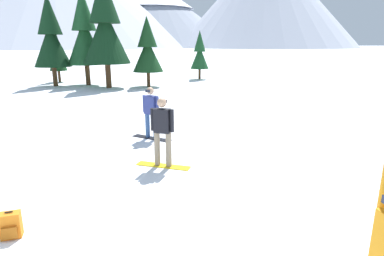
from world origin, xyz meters
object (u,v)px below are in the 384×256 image
at_px(snowboarder_background, 151,112).
at_px(pine_tree_young, 84,33).
at_px(snowboarder_midground, 162,131).
at_px(pine_tree_tall, 105,26).
at_px(pine_tree_broad, 200,53).
at_px(backpack_orange, 11,226).
at_px(pine_tree_twin, 57,53).
at_px(pine_tree_leaning, 148,49).
at_px(pine_tree_short, 51,37).

distance_m(snowboarder_background, pine_tree_young, 16.10).
relative_size(snowboarder_midground, pine_tree_young, 0.26).
relative_size(pine_tree_tall, pine_tree_broad, 1.86).
distance_m(backpack_orange, pine_tree_tall, 19.30).
distance_m(snowboarder_background, pine_tree_twin, 19.06).
bearing_deg(pine_tree_leaning, snowboarder_background, -80.85).
height_order(snowboarder_midground, snowboarder_background, snowboarder_midground).
bearing_deg(pine_tree_tall, pine_tree_broad, 41.66).
bearing_deg(snowboarder_midground, pine_tree_short, 121.52).
bearing_deg(pine_tree_twin, snowboarder_background, -58.26).
xyz_separation_m(snowboarder_midground, pine_tree_short, (-9.85, 16.07, 2.60)).
height_order(snowboarder_midground, pine_tree_twin, pine_tree_twin).
bearing_deg(snowboarder_background, backpack_orange, -104.48).
height_order(snowboarder_midground, pine_tree_broad, pine_tree_broad).
bearing_deg(pine_tree_twin, pine_tree_young, -32.46).
distance_m(backpack_orange, pine_tree_leaning, 19.37).
xyz_separation_m(pine_tree_young, pine_tree_broad, (8.55, 4.36, -1.55)).
bearing_deg(pine_tree_short, pine_tree_twin, 107.17).
bearing_deg(pine_tree_short, backpack_orange, -68.31).
relative_size(snowboarder_background, pine_tree_tall, 0.22).
height_order(snowboarder_midground, pine_tree_young, pine_tree_young).
bearing_deg(backpack_orange, pine_tree_broad, 82.75).
bearing_deg(backpack_orange, snowboarder_midground, 56.40).
bearing_deg(snowboarder_background, pine_tree_leaning, 99.15).
bearing_deg(snowboarder_background, pine_tree_short, 124.18).
bearing_deg(snowboarder_background, pine_tree_twin, 121.74).
height_order(pine_tree_leaning, pine_tree_broad, pine_tree_leaning).
xyz_separation_m(pine_tree_broad, pine_tree_twin, (-11.61, -2.41, 0.02)).
bearing_deg(pine_tree_leaning, pine_tree_short, 178.88).
bearing_deg(pine_tree_broad, snowboarder_background, -94.94).
bearing_deg(pine_tree_broad, pine_tree_short, -154.90).
height_order(snowboarder_midground, pine_tree_leaning, pine_tree_leaning).
relative_size(pine_tree_tall, pine_tree_young, 1.11).
height_order(snowboarder_background, pine_tree_leaning, pine_tree_leaning).
xyz_separation_m(snowboarder_midground, pine_tree_broad, (0.94, 21.12, 1.33)).
height_order(backpack_orange, pine_tree_tall, pine_tree_tall).
distance_m(pine_tree_short, pine_tree_twin, 3.04).
distance_m(backpack_orange, pine_tree_young, 21.07).
height_order(pine_tree_young, pine_tree_leaning, pine_tree_young).
xyz_separation_m(pine_tree_young, pine_tree_twin, (-3.06, 1.94, -1.54)).
xyz_separation_m(pine_tree_tall, pine_tree_twin, (-5.05, 3.42, -1.96)).
distance_m(pine_tree_young, pine_tree_twin, 3.93).
xyz_separation_m(snowboarder_midground, pine_tree_leaning, (-2.83, 15.93, 1.76)).
height_order(pine_tree_young, pine_tree_broad, pine_tree_young).
bearing_deg(pine_tree_tall, snowboarder_background, -68.79).
relative_size(pine_tree_tall, pine_tree_twin, 1.84).
relative_size(backpack_orange, pine_tree_twin, 0.11).
distance_m(pine_tree_broad, pine_tree_twin, 11.85).
relative_size(pine_tree_tall, pine_tree_leaning, 1.56).
bearing_deg(snowboarder_midground, pine_tree_broad, 87.46).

